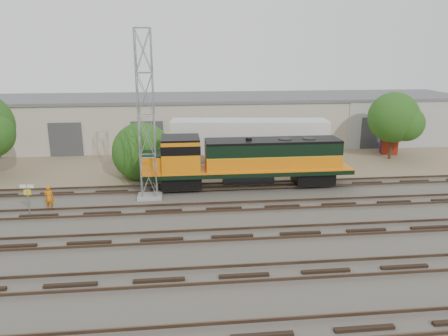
{
  "coord_description": "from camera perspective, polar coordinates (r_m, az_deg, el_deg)",
  "views": [
    {
      "loc": [
        -2.94,
        -25.87,
        10.52
      ],
      "look_at": [
        0.28,
        4.0,
        2.2
      ],
      "focal_mm": 35.0,
      "sensor_mm": 36.0,
      "label": 1
    }
  ],
  "objects": [
    {
      "name": "dirt_strip",
      "position": [
        42.3,
        -1.97,
        1.08
      ],
      "size": [
        80.0,
        16.0,
        0.02
      ],
      "primitive_type": "cube",
      "color": "#726047",
      "rests_on": "ground"
    },
    {
      "name": "tree_east",
      "position": [
        44.82,
        21.63,
        5.97
      ],
      "size": [
        5.04,
        4.8,
        6.48
      ],
      "color": "#382619",
      "rests_on": "ground"
    },
    {
      "name": "tracks",
      "position": [
        25.31,
        1.09,
        -8.88
      ],
      "size": [
        80.0,
        20.4,
        0.28
      ],
      "color": "black",
      "rests_on": "ground"
    },
    {
      "name": "sign_post",
      "position": [
        30.46,
        -24.27,
        -3.11
      ],
      "size": [
        0.89,
        0.15,
        2.18
      ],
      "color": "gray",
      "rests_on": "ground"
    },
    {
      "name": "dumpster_red",
      "position": [
        47.65,
        20.71,
        2.57
      ],
      "size": [
        1.79,
        1.72,
        1.4
      ],
      "primitive_type": "cube",
      "rotation": [
        0.0,
        0.0,
        -0.24
      ],
      "color": "maroon",
      "rests_on": "ground"
    },
    {
      "name": "semi_trailer",
      "position": [
        39.47,
        3.79,
        4.01
      ],
      "size": [
        14.13,
        4.28,
        4.28
      ],
      "rotation": [
        0.0,
        0.0,
        -0.11
      ],
      "color": "silver",
      "rests_on": "ground"
    },
    {
      "name": "tree_mid",
      "position": [
        36.55,
        -10.28,
        1.81
      ],
      "size": [
        5.16,
        4.92,
        4.92
      ],
      "color": "#382619",
      "rests_on": "ground"
    },
    {
      "name": "warehouse",
      "position": [
        49.57,
        -2.63,
        6.33
      ],
      "size": [
        58.4,
        10.4,
        5.3
      ],
      "color": "#B9AC9A",
      "rests_on": "ground"
    },
    {
      "name": "ground",
      "position": [
        28.08,
        0.32,
        -6.52
      ],
      "size": [
        140.0,
        140.0,
        0.0
      ],
      "primitive_type": "plane",
      "color": "#47423A",
      "rests_on": "ground"
    },
    {
      "name": "worker",
      "position": [
        31.49,
        -21.87,
        -3.61
      ],
      "size": [
        0.61,
        0.41,
        1.65
      ],
      "primitive_type": "imported",
      "rotation": [
        0.0,
        0.0,
        3.13
      ],
      "color": "orange",
      "rests_on": "ground"
    },
    {
      "name": "signal_tower",
      "position": [
        30.89,
        -10.11,
        6.32
      ],
      "size": [
        1.74,
        1.74,
        11.77
      ],
      "rotation": [
        0.0,
        0.0,
        -0.01
      ],
      "color": "gray",
      "rests_on": "ground"
    },
    {
      "name": "dumpster_blue",
      "position": [
        48.17,
        20.69,
        2.77
      ],
      "size": [
        2.08,
        2.03,
        1.5
      ],
      "primitive_type": "cube",
      "rotation": [
        0.0,
        0.0,
        -0.43
      ],
      "color": "navy",
      "rests_on": "ground"
    },
    {
      "name": "locomotive",
      "position": [
        33.31,
        2.73,
        1.04
      ],
      "size": [
        15.97,
        2.8,
        3.84
      ],
      "color": "black",
      "rests_on": "tracks"
    }
  ]
}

